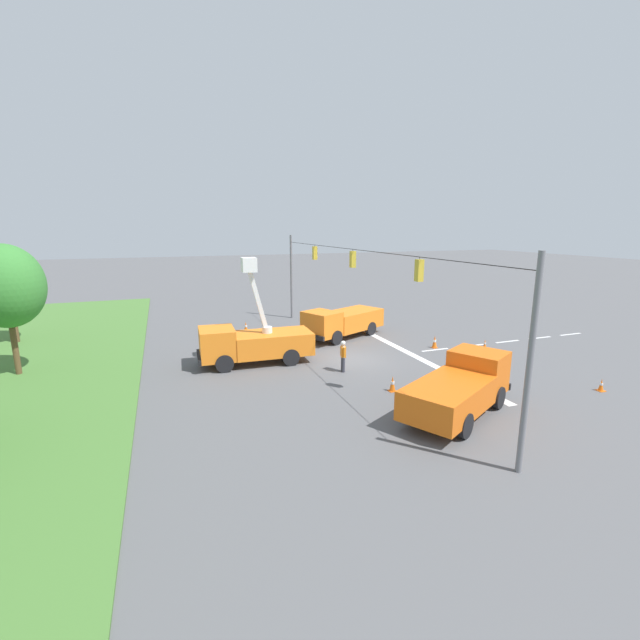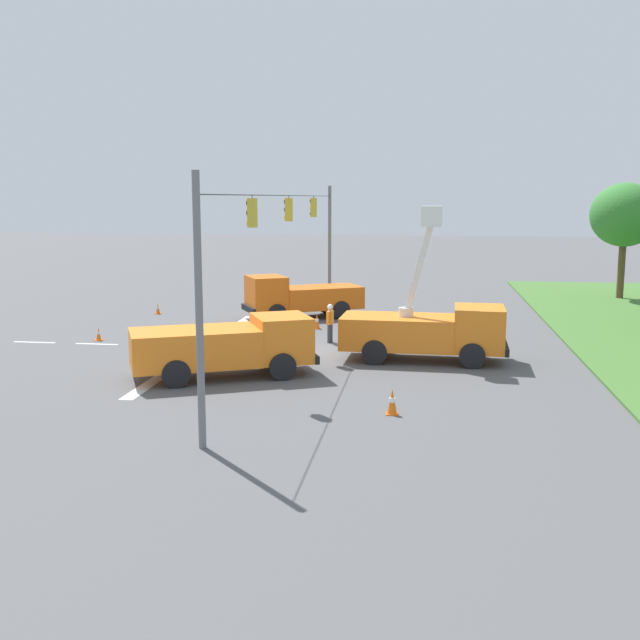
# 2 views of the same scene
# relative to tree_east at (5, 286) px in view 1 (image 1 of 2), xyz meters

# --- Properties ---
(ground_plane) EXTENTS (200.00, 200.00, 0.00)m
(ground_plane) POSITION_rel_tree_east_xyz_m (-3.64, -18.18, -4.86)
(ground_plane) COLOR #565659
(grass_verge) EXTENTS (56.00, 12.00, 0.10)m
(grass_verge) POSITION_rel_tree_east_xyz_m (-3.64, -0.18, -4.81)
(grass_verge) COLOR #477533
(grass_verge) RESTS_ON ground
(lane_markings) EXTENTS (17.60, 15.25, 0.01)m
(lane_markings) POSITION_rel_tree_east_xyz_m (-3.64, -23.55, -4.85)
(lane_markings) COLOR silver
(lane_markings) RESTS_ON ground
(signal_gantry) EXTENTS (26.20, 0.33, 7.20)m
(signal_gantry) POSITION_rel_tree_east_xyz_m (-3.58, -18.18, -0.43)
(signal_gantry) COLOR slate
(signal_gantry) RESTS_ON ground
(tree_east) EXTENTS (3.73, 3.70, 7.06)m
(tree_east) POSITION_rel_tree_east_xyz_m (0.00, 0.00, 0.00)
(tree_east) COLOR brown
(tree_east) RESTS_ON ground
(tree_far_east) EXTENTS (3.66, 3.11, 6.59)m
(tree_far_east) POSITION_rel_tree_east_xyz_m (7.80, 2.14, -0.27)
(tree_far_east) COLOR brown
(tree_far_east) RESTS_ON ground
(utility_truck_bucket_lift) EXTENTS (2.72, 6.70, 6.19)m
(utility_truck_bucket_lift) POSITION_rel_tree_east_xyz_m (-2.27, -12.36, -3.53)
(utility_truck_bucket_lift) COLOR orange
(utility_truck_bucket_lift) RESTS_ON ground
(utility_truck_support_near) EXTENTS (5.12, 6.71, 2.37)m
(utility_truck_support_near) POSITION_rel_tree_east_xyz_m (-12.19, -19.28, -3.67)
(utility_truck_support_near) COLOR orange
(utility_truck_support_near) RESTS_ON ground
(utility_truck_support_far) EXTENTS (5.03, 7.05, 2.18)m
(utility_truck_support_far) POSITION_rel_tree_east_xyz_m (1.54, -19.65, -3.67)
(utility_truck_support_far) COLOR orange
(utility_truck_support_far) RESTS_ON ground
(road_worker) EXTENTS (0.64, 0.31, 1.77)m
(road_worker) POSITION_rel_tree_east_xyz_m (-5.48, -16.71, -3.86)
(road_worker) COLOR #383842
(road_worker) RESTS_ON ground
(traffic_cone_foreground_left) EXTENTS (0.36, 0.36, 0.80)m
(traffic_cone_foreground_left) POSITION_rel_tree_east_xyz_m (5.56, -13.38, -4.46)
(traffic_cone_foreground_left) COLOR orange
(traffic_cone_foreground_left) RESTS_ON ground
(traffic_cone_foreground_right) EXTENTS (0.36, 0.36, 0.77)m
(traffic_cone_foreground_right) POSITION_rel_tree_east_xyz_m (-9.00, -17.83, -4.48)
(traffic_cone_foreground_right) COLOR orange
(traffic_cone_foreground_right) RESTS_ON ground
(traffic_cone_mid_left) EXTENTS (0.36, 0.36, 0.61)m
(traffic_cone_mid_left) POSITION_rel_tree_east_xyz_m (-12.51, -27.45, -4.57)
(traffic_cone_mid_left) COLOR orange
(traffic_cone_mid_left) RESTS_ON ground
(traffic_cone_mid_right) EXTENTS (0.36, 0.36, 0.61)m
(traffic_cone_mid_right) POSITION_rel_tree_east_xyz_m (-4.48, -27.35, -4.57)
(traffic_cone_mid_right) COLOR orange
(traffic_cone_mid_right) RESTS_ON ground
(traffic_cone_near_bucket) EXTENTS (0.36, 0.36, 0.83)m
(traffic_cone_near_bucket) POSITION_rel_tree_east_xyz_m (-3.19, -24.32, -4.44)
(traffic_cone_near_bucket) COLOR orange
(traffic_cone_near_bucket) RESTS_ON ground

